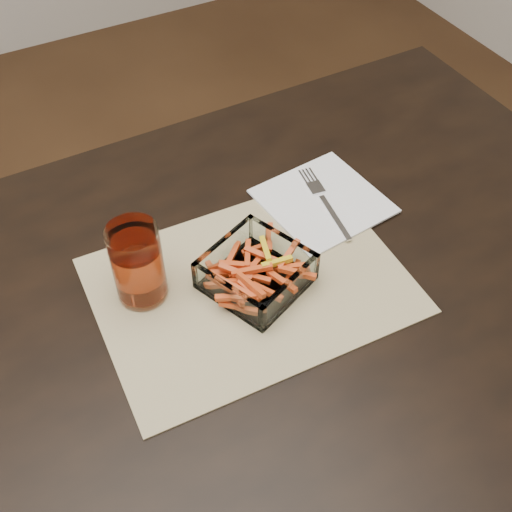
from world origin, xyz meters
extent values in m
cube|color=black|center=(0.00, 0.00, 0.73)|extent=(1.60, 0.90, 0.03)
cylinder|color=black|center=(0.72, 0.37, 0.36)|extent=(0.06, 0.06, 0.72)
cube|color=tan|center=(0.14, 0.03, 0.75)|extent=(0.46, 0.35, 0.00)
cube|color=white|center=(0.15, 0.03, 0.76)|extent=(0.17, 0.17, 0.01)
cube|color=white|center=(0.13, 0.09, 0.78)|extent=(0.13, 0.06, 0.05)
cube|color=white|center=(0.18, -0.03, 0.78)|extent=(0.13, 0.06, 0.05)
cube|color=white|center=(0.10, 0.00, 0.78)|extent=(0.06, 0.13, 0.05)
cube|color=white|center=(0.21, 0.05, 0.78)|extent=(0.06, 0.13, 0.05)
cylinder|color=white|center=(0.00, 0.09, 0.82)|extent=(0.07, 0.07, 0.13)
cylinder|color=#B03919|center=(0.00, 0.09, 0.80)|extent=(0.06, 0.06, 0.08)
cube|color=white|center=(0.34, 0.13, 0.76)|extent=(0.20, 0.20, 0.00)
cube|color=silver|center=(0.33, 0.08, 0.76)|extent=(0.02, 0.11, 0.00)
cube|color=silver|center=(0.34, 0.16, 0.76)|extent=(0.03, 0.03, 0.00)
cube|color=silver|center=(0.34, 0.19, 0.76)|extent=(0.01, 0.04, 0.00)
cube|color=silver|center=(0.34, 0.19, 0.76)|extent=(0.01, 0.04, 0.00)
cube|color=silver|center=(0.35, 0.19, 0.76)|extent=(0.01, 0.04, 0.00)
cube|color=silver|center=(0.35, 0.19, 0.76)|extent=(0.01, 0.04, 0.00)
camera|label=1|loc=(-0.14, -0.51, 1.49)|focal=45.00mm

